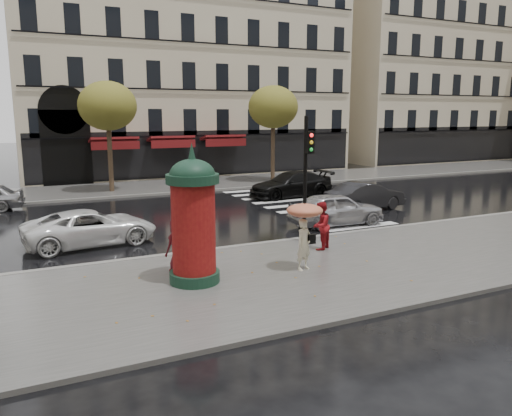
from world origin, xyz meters
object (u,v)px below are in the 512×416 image
morris_column (193,217)px  car_darkgrey (366,196)px  woman_red (321,226)px  traffic_light (307,167)px  car_white (91,227)px  woman_umbrella (305,225)px  man_burgundy (178,245)px  car_silver (336,209)px  car_black (291,184)px

morris_column → car_darkgrey: bearing=31.8°
woman_red → car_darkgrey: 8.49m
traffic_light → car_white: size_ratio=0.96×
woman_red → car_white: 8.32m
woman_umbrella → traffic_light: traffic_light is taller
morris_column → woman_umbrella: bearing=-6.3°
woman_umbrella → traffic_light: 3.63m
man_burgundy → car_silver: 8.92m
woman_umbrella → car_white: size_ratio=0.44×
woman_umbrella → car_black: (6.62, 12.48, -0.76)m
morris_column → woman_red: bearing=15.1°
woman_umbrella → man_burgundy: woman_umbrella is taller
woman_umbrella → traffic_light: bearing=58.0°
car_darkgrey → morris_column: bearing=115.2°
man_burgundy → car_black: bearing=-153.4°
woman_umbrella → morris_column: 3.37m
woman_red → morris_column: (-5.01, -1.35, 1.02)m
woman_red → morris_column: size_ratio=0.43×
man_burgundy → car_white: 5.13m
car_silver → woman_umbrella: bearing=140.4°
morris_column → car_darkgrey: (11.34, 7.02, -1.27)m
woman_red → traffic_light: bearing=-128.5°
morris_column → car_silver: (8.00, 4.74, -1.26)m
car_silver → traffic_light: bearing=130.8°
woman_umbrella → car_silver: woman_umbrella is taller
morris_column → traffic_light: bearing=26.0°
car_black → morris_column: bearing=-42.2°
man_burgundy → car_white: bearing=-89.9°
car_black → woman_red: bearing=-27.5°
woman_umbrella → morris_column: size_ratio=0.53×
traffic_light → car_white: traffic_light is taller
man_burgundy → car_darkgrey: 12.92m
car_silver → man_burgundy: bearing=117.2°
morris_column → man_burgundy: bearing=97.1°
morris_column → traffic_light: (5.10, 2.48, 0.90)m
man_burgundy → car_white: (-1.85, 4.78, -0.28)m
woman_umbrella → traffic_light: size_ratio=0.46×
woman_red → man_burgundy: woman_red is taller
traffic_light → woman_red: bearing=-94.3°
woman_red → man_burgundy: 5.15m
car_white → woman_umbrella: bearing=-146.4°
car_silver → car_black: bearing=-11.9°
traffic_light → woman_umbrella: bearing=-122.0°
car_darkgrey → car_white: 13.37m
traffic_light → car_white: (-7.08, 3.37, -2.22)m
traffic_light → car_white: bearing=154.5°
car_darkgrey → car_black: bearing=8.8°
man_burgundy → traffic_light: traffic_light is taller
woman_red → car_white: woman_red is taller
car_white → car_silver: bearing=-103.3°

